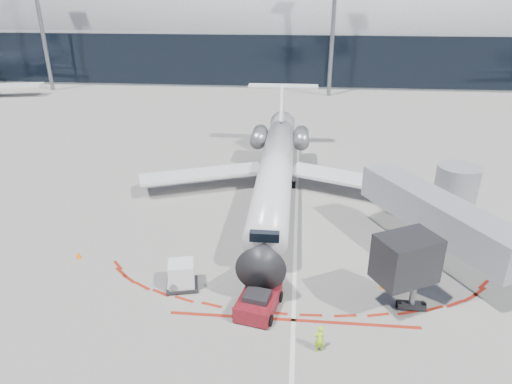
# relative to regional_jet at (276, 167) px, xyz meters

# --- Properties ---
(ground) EXTENTS (260.00, 260.00, 0.00)m
(ground) POSITION_rel_regional_jet_xyz_m (1.93, -5.66, -2.56)
(ground) COLOR slate
(ground) RESTS_ON ground
(apron_centerline) EXTENTS (0.25, 40.00, 0.01)m
(apron_centerline) POSITION_rel_regional_jet_xyz_m (1.93, -3.66, -2.56)
(apron_centerline) COLOR silver
(apron_centerline) RESTS_ON ground
(apron_stop_bar) EXTENTS (14.00, 0.25, 0.01)m
(apron_stop_bar) POSITION_rel_regional_jet_xyz_m (1.93, -17.16, -2.56)
(apron_stop_bar) COLOR maroon
(apron_stop_bar) RESTS_ON ground
(terminal_building) EXTENTS (150.00, 24.15, 24.00)m
(terminal_building) POSITION_rel_regional_jet_xyz_m (1.93, 59.31, 5.96)
(terminal_building) COLOR #9A9C9F
(terminal_building) RESTS_ON ground
(jet_bridge) EXTENTS (10.03, 15.20, 4.90)m
(jet_bridge) POSITION_rel_regional_jet_xyz_m (11.73, -8.68, 0.45)
(jet_bridge) COLOR gray
(jet_bridge) RESTS_ON ground
(light_mast_west) EXTENTS (0.70, 0.70, 25.00)m
(light_mast_west) POSITION_rel_regional_jet_xyz_m (-43.07, 42.34, 9.94)
(light_mast_west) COLOR slate
(light_mast_west) RESTS_ON ground
(light_mast_centre) EXTENTS (0.70, 0.70, 25.00)m
(light_mast_centre) POSITION_rel_regional_jet_xyz_m (6.93, 42.34, 9.94)
(light_mast_centre) COLOR slate
(light_mast_centre) RESTS_ON ground
(regional_jet) EXTENTS (24.84, 30.63, 7.67)m
(regional_jet) POSITION_rel_regional_jet_xyz_m (0.00, 0.00, 0.00)
(regional_jet) COLOR silver
(regional_jet) RESTS_ON ground
(pushback_tug) EXTENTS (2.76, 5.26, 1.34)m
(pushback_tug) POSITION_rel_regional_jet_xyz_m (-0.09, -16.43, -1.97)
(pushback_tug) COLOR #580C11
(pushback_tug) RESTS_ON ground
(ramp_worker) EXTENTS (0.68, 0.58, 1.57)m
(ramp_worker) POSITION_rel_regional_jet_xyz_m (3.25, -19.41, -1.78)
(ramp_worker) COLOR #B0FF1A
(ramp_worker) RESTS_ON ground
(uld_container) EXTENTS (2.21, 2.00, 1.78)m
(uld_container) POSITION_rel_regional_jet_xyz_m (-4.98, -14.72, -1.68)
(uld_container) COLOR black
(uld_container) RESTS_ON ground
(safety_cone_left) EXTENTS (0.37, 0.37, 0.51)m
(safety_cone_left) POSITION_rel_regional_jet_xyz_m (-12.89, -12.07, -2.31)
(safety_cone_left) COLOR orange
(safety_cone_left) RESTS_ON ground
(safety_cone_right) EXTENTS (0.38, 0.38, 0.53)m
(safety_cone_right) POSITION_rel_regional_jet_xyz_m (7.37, -13.62, -2.30)
(safety_cone_right) COLOR orange
(safety_cone_right) RESTS_ON ground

